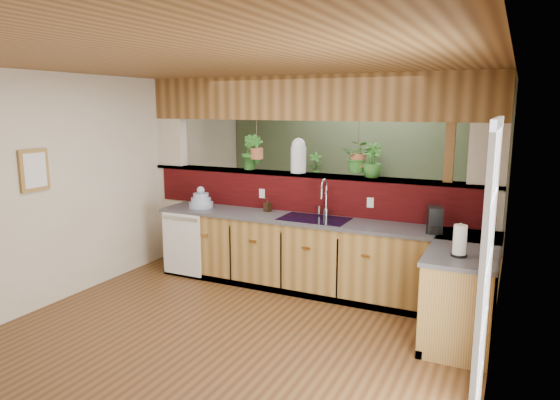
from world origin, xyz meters
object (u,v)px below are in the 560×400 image
at_px(paper_towel, 460,241).
at_px(glass_jar, 298,155).
at_px(faucet, 325,196).
at_px(dish_stack, 201,201).
at_px(soap_dispenser, 268,205).
at_px(coffee_maker, 434,221).
at_px(shelving_console, 339,212).

relative_size(paper_towel, glass_jar, 0.69).
relative_size(faucet, dish_stack, 1.47).
height_order(soap_dispenser, paper_towel, paper_towel).
bearing_deg(soap_dispenser, coffee_maker, -5.04).
bearing_deg(dish_stack, soap_dispenser, 9.38).
relative_size(soap_dispenser, glass_jar, 0.39).
relative_size(dish_stack, shelving_console, 0.20).
distance_m(coffee_maker, paper_towel, 0.86).
bearing_deg(faucet, soap_dispenser, -178.83).
bearing_deg(faucet, coffee_maker, -8.59).
bearing_deg(paper_towel, faucet, 149.07).
xyz_separation_m(dish_stack, soap_dispenser, (0.92, 0.15, -0.00)).
relative_size(coffee_maker, glass_jar, 0.62).
height_order(soap_dispenser, shelving_console, soap_dispenser).
relative_size(glass_jar, shelving_console, 0.27).
xyz_separation_m(soap_dispenser, paper_towel, (2.43, -0.98, 0.05)).
relative_size(dish_stack, coffee_maker, 1.18).
bearing_deg(shelving_console, soap_dispenser, -72.52).
bearing_deg(glass_jar, paper_towel, -30.00).
bearing_deg(soap_dispenser, dish_stack, -170.62).
height_order(faucet, coffee_maker, faucet).
bearing_deg(shelving_console, coffee_maker, -27.63).
relative_size(faucet, paper_towel, 1.55).
height_order(coffee_maker, glass_jar, glass_jar).
relative_size(faucet, glass_jar, 1.08).
xyz_separation_m(faucet, coffee_maker, (1.32, -0.20, -0.13)).
xyz_separation_m(coffee_maker, paper_towel, (0.34, -0.80, 0.01)).
relative_size(faucet, soap_dispenser, 2.73).
relative_size(coffee_maker, paper_towel, 0.90).
xyz_separation_m(faucet, dish_stack, (-1.68, -0.17, -0.17)).
height_order(dish_stack, glass_jar, glass_jar).
xyz_separation_m(faucet, glass_jar, (-0.44, 0.22, 0.46)).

